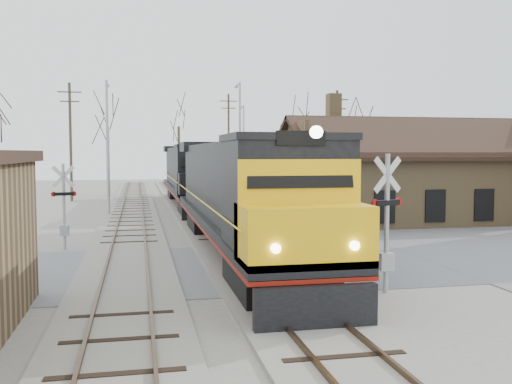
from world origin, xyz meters
TOP-DOWN VIEW (x-y plane):
  - ground at (0.00, 0.00)m, footprint 140.00×140.00m
  - road at (0.00, 0.00)m, footprint 60.00×9.00m
  - track_main at (0.00, 15.00)m, footprint 3.40×90.00m
  - track_siding at (-4.50, 15.00)m, footprint 3.40×90.00m
  - depot at (11.99, 12.00)m, footprint 15.20×9.31m
  - locomotive_lead at (0.00, 2.07)m, footprint 3.24×21.67m
  - locomotive_trailing at (0.00, 24.02)m, footprint 3.24×21.67m
  - crossbuck_near at (3.27, -4.78)m, footprint 1.15×0.49m
  - crossbuck_far at (-7.24, 5.23)m, footprint 1.06×0.35m
  - streetlight_a at (-6.02, 18.88)m, footprint 0.25×2.04m
  - streetlight_b at (3.82, 23.62)m, footprint 0.25×2.04m
  - streetlight_c at (6.75, 37.86)m, footprint 0.25×2.04m
  - utility_pole_a at (-9.72, 30.98)m, footprint 2.00×0.24m
  - utility_pole_b at (6.13, 43.75)m, footprint 2.00×0.24m
  - utility_pole_c at (13.13, 27.16)m, footprint 2.00×0.24m
  - tree_b at (-6.89, 36.55)m, footprint 4.48×4.48m
  - tree_c at (0.96, 50.58)m, footprint 4.97×4.97m
  - tree_d at (14.54, 42.53)m, footprint 4.81×4.81m
  - tree_e at (19.95, 38.78)m, footprint 4.45×4.45m

SIDE VIEW (x-z plane):
  - ground at x=0.00m, z-range 0.00..0.00m
  - road at x=0.00m, z-range 0.00..0.03m
  - track_main at x=0.00m, z-range -0.05..0.19m
  - track_siding at x=-4.50m, z-range -0.05..0.19m
  - crossbuck_far at x=-7.24m, z-range -0.10..3.66m
  - crossbuck_near at x=3.27m, z-range -0.14..4.07m
  - depot at x=11.99m, z-range -1.54..6.36m
  - locomotive_trailing at x=0.00m, z-range 0.25..4.81m
  - locomotive_lead at x=0.00m, z-range 0.12..4.94m
  - utility_pole_c at x=13.13m, z-range 0.22..9.89m
  - streetlight_a at x=-6.02m, z-range 0.54..9.58m
  - streetlight_c at x=6.75m, z-range 0.54..9.67m
  - utility_pole_a at x=-9.72m, z-range 0.23..10.45m
  - streetlight_b at x=3.82m, z-range 0.54..10.25m
  - utility_pole_b at x=6.13m, z-range 0.23..11.08m
  - tree_e at x=19.95m, z-range 2.31..13.21m
  - tree_b at x=-6.89m, z-range 2.33..13.29m
  - tree_d at x=14.54m, z-range 2.50..14.29m
  - tree_c at x=0.96m, z-range 2.59..14.75m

